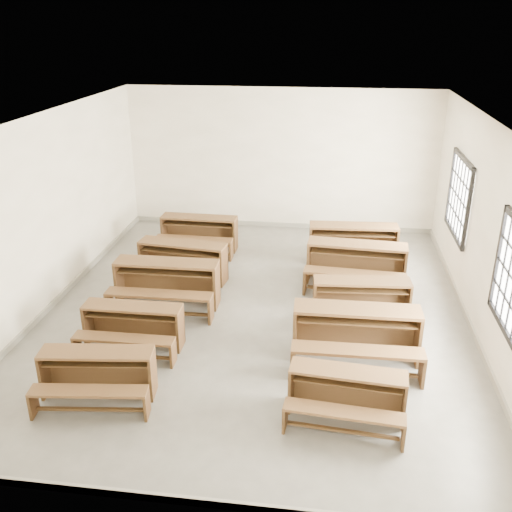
# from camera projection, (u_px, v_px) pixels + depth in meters

# --- Properties ---
(room) EXTENTS (8.50, 8.50, 3.20)m
(room) POSITION_uv_depth(u_px,v_px,m) (262.00, 188.00, 8.83)
(room) COLOR slate
(room) RESTS_ON ground
(desk_set_0) EXTENTS (1.53, 0.91, 0.65)m
(desk_set_0) POSITION_uv_depth(u_px,v_px,m) (97.00, 371.00, 7.34)
(desk_set_0) COLOR brown
(desk_set_0) RESTS_ON ground
(desk_set_1) EXTENTS (1.48, 0.77, 0.66)m
(desk_set_1) POSITION_uv_depth(u_px,v_px,m) (132.00, 323.00, 8.48)
(desk_set_1) COLOR brown
(desk_set_1) RESTS_ON ground
(desk_set_2) EXTENTS (1.77, 0.93, 0.79)m
(desk_set_2) POSITION_uv_depth(u_px,v_px,m) (166.00, 280.00, 9.68)
(desk_set_2) COLOR brown
(desk_set_2) RESTS_ON ground
(desk_set_3) EXTENTS (1.73, 1.04, 0.74)m
(desk_set_3) POSITION_uv_depth(u_px,v_px,m) (182.00, 259.00, 10.62)
(desk_set_3) COLOR brown
(desk_set_3) RESTS_ON ground
(desk_set_4) EXTENTS (1.61, 0.86, 0.72)m
(desk_set_4) POSITION_uv_depth(u_px,v_px,m) (199.00, 231.00, 12.06)
(desk_set_4) COLOR brown
(desk_set_4) RESTS_ON ground
(desk_set_5) EXTENTS (1.48, 0.86, 0.64)m
(desk_set_5) POSITION_uv_depth(u_px,v_px,m) (347.00, 391.00, 6.96)
(desk_set_5) COLOR brown
(desk_set_5) RESTS_ON ground
(desk_set_6) EXTENTS (1.81, 0.96, 0.81)m
(desk_set_6) POSITION_uv_depth(u_px,v_px,m) (356.00, 331.00, 8.11)
(desk_set_6) COLOR brown
(desk_set_6) RESTS_ON ground
(desk_set_7) EXTENTS (1.61, 0.92, 0.70)m
(desk_set_7) POSITION_uv_depth(u_px,v_px,m) (362.00, 298.00, 9.20)
(desk_set_7) COLOR brown
(desk_set_7) RESTS_ON ground
(desk_set_8) EXTENTS (1.85, 1.05, 0.81)m
(desk_set_8) POSITION_uv_depth(u_px,v_px,m) (356.00, 262.00, 10.41)
(desk_set_8) COLOR brown
(desk_set_8) RESTS_ON ground
(desk_set_9) EXTENTS (1.80, 1.01, 0.79)m
(desk_set_9) POSITION_uv_depth(u_px,v_px,m) (353.00, 241.00, 11.37)
(desk_set_9) COLOR brown
(desk_set_9) RESTS_ON ground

